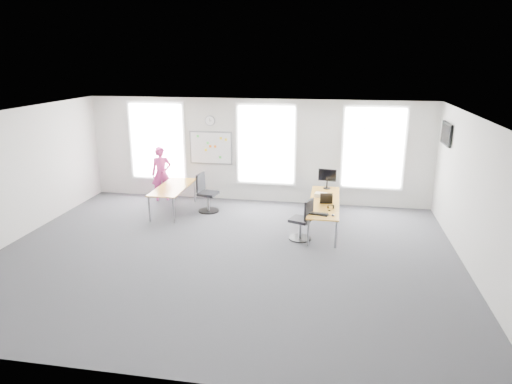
% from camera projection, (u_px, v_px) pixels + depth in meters
% --- Properties ---
extents(floor, '(10.00, 10.00, 0.00)m').
position_uv_depth(floor, '(224.00, 255.00, 9.88)').
color(floor, '#2A292E').
rests_on(floor, ground).
extents(ceiling, '(10.00, 10.00, 0.00)m').
position_uv_depth(ceiling, '(221.00, 116.00, 9.03)').
color(ceiling, silver).
rests_on(ceiling, ground).
extents(wall_back, '(10.00, 0.00, 10.00)m').
position_uv_depth(wall_back, '(256.00, 151.00, 13.23)').
color(wall_back, silver).
rests_on(wall_back, ground).
extents(wall_front, '(10.00, 0.00, 10.00)m').
position_uv_depth(wall_front, '(145.00, 276.00, 5.68)').
color(wall_front, silver).
rests_on(wall_front, ground).
extents(wall_left, '(0.00, 10.00, 10.00)m').
position_uv_depth(wall_left, '(8.00, 178.00, 10.28)').
color(wall_left, silver).
rests_on(wall_left, ground).
extents(wall_right, '(0.00, 10.00, 10.00)m').
position_uv_depth(wall_right, '(480.00, 201.00, 8.63)').
color(wall_right, silver).
rests_on(wall_right, ground).
extents(window_left, '(1.60, 0.06, 2.20)m').
position_uv_depth(window_left, '(157.00, 141.00, 13.64)').
color(window_left, white).
rests_on(window_left, wall_back).
extents(window_mid, '(1.60, 0.06, 2.20)m').
position_uv_depth(window_mid, '(266.00, 145.00, 13.10)').
color(window_mid, white).
rests_on(window_mid, wall_back).
extents(window_right, '(1.60, 0.06, 2.20)m').
position_uv_depth(window_right, '(373.00, 148.00, 12.60)').
color(window_right, white).
rests_on(window_right, wall_back).
extents(desk_right, '(0.73, 2.75, 0.67)m').
position_uv_depth(desk_right, '(324.00, 203.00, 11.37)').
color(desk_right, orange).
rests_on(desk_right, ground).
extents(desk_left, '(0.78, 1.94, 0.71)m').
position_uv_depth(desk_left, '(173.00, 189.00, 12.52)').
color(desk_left, orange).
rests_on(desk_left, ground).
extents(chair_right, '(0.57, 0.57, 0.99)m').
position_uv_depth(chair_right, '(303.00, 222.00, 10.61)').
color(chair_right, black).
rests_on(chair_right, ground).
extents(chair_left, '(0.57, 0.57, 1.07)m').
position_uv_depth(chair_left, '(206.00, 195.00, 12.57)').
color(chair_left, black).
rests_on(chair_left, ground).
extents(person, '(0.69, 0.60, 1.61)m').
position_uv_depth(person, '(162.00, 174.00, 13.49)').
color(person, '#BE2F79').
rests_on(person, ground).
extents(whiteboard, '(1.20, 0.03, 0.90)m').
position_uv_depth(whiteboard, '(211.00, 148.00, 13.41)').
color(whiteboard, white).
rests_on(whiteboard, wall_back).
extents(wall_clock, '(0.30, 0.04, 0.30)m').
position_uv_depth(wall_clock, '(210.00, 121.00, 13.18)').
color(wall_clock, gray).
rests_on(wall_clock, wall_back).
extents(tv, '(0.06, 0.90, 0.55)m').
position_uv_depth(tv, '(447.00, 134.00, 11.24)').
color(tv, black).
rests_on(tv, wall_right).
extents(keyboard, '(0.46, 0.27, 0.02)m').
position_uv_depth(keyboard, '(319.00, 214.00, 10.40)').
color(keyboard, black).
rests_on(keyboard, desk_right).
extents(mouse, '(0.09, 0.13, 0.04)m').
position_uv_depth(mouse, '(333.00, 215.00, 10.29)').
color(mouse, black).
rests_on(mouse, desk_right).
extents(lens_cap, '(0.07, 0.07, 0.01)m').
position_uv_depth(lens_cap, '(329.00, 211.00, 10.65)').
color(lens_cap, black).
rests_on(lens_cap, desk_right).
extents(headphones, '(0.16, 0.09, 0.09)m').
position_uv_depth(headphones, '(331.00, 207.00, 10.81)').
color(headphones, black).
rests_on(headphones, desk_right).
extents(laptop_sleeve, '(0.31, 0.20, 0.25)m').
position_uv_depth(laptop_sleeve, '(326.00, 199.00, 11.14)').
color(laptop_sleeve, black).
rests_on(laptop_sleeve, desk_right).
extents(paper_stack, '(0.32, 0.26, 0.10)m').
position_uv_depth(paper_stack, '(321.00, 195.00, 11.71)').
color(paper_stack, beige).
rests_on(paper_stack, desk_right).
extents(monitor, '(0.49, 0.20, 0.55)m').
position_uv_depth(monitor, '(327.00, 177.00, 12.36)').
color(monitor, black).
rests_on(monitor, desk_right).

